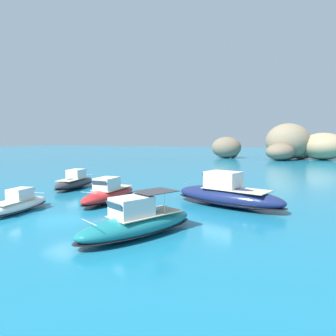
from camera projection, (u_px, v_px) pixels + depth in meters
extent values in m
plane|color=#197093|center=(62.00, 220.00, 23.01)|extent=(400.00, 400.00, 0.00)
ellipsoid|color=#84755B|center=(288.00, 141.00, 90.38)|extent=(18.06, 18.21, 10.79)
ellipsoid|color=#9E8966|center=(323.00, 146.00, 87.82)|extent=(17.22, 17.50, 7.93)
ellipsoid|color=#756651|center=(280.00, 152.00, 85.55)|extent=(10.05, 11.15, 4.88)
ellipsoid|color=#9E8966|center=(301.00, 150.00, 91.25)|extent=(8.81, 7.05, 5.67)
ellipsoid|color=#9E8966|center=(226.00, 153.00, 97.29)|extent=(5.81, 6.02, 3.18)
ellipsoid|color=#756651|center=(226.00, 147.00, 95.89)|extent=(11.32, 10.59, 6.79)
ellipsoid|color=#84755B|center=(233.00, 149.00, 96.12)|extent=(4.29, 4.64, 5.87)
ellipsoid|color=navy|center=(228.00, 197.00, 27.60)|extent=(11.10, 5.87, 1.81)
ellipsoid|color=black|center=(228.00, 201.00, 27.64)|extent=(11.33, 5.99, 0.22)
cube|color=#C6B793|center=(236.00, 189.00, 27.02)|extent=(6.36, 4.15, 0.06)
cube|color=silver|center=(223.00, 179.00, 27.79)|extent=(3.46, 2.94, 1.49)
cube|color=#2D4756|center=(209.00, 177.00, 28.73)|extent=(0.86, 2.09, 0.79)
cylinder|color=silver|center=(191.00, 182.00, 30.14)|extent=(0.62, 2.17, 0.04)
ellipsoid|color=#2D2D33|center=(75.00, 183.00, 37.67)|extent=(3.70, 8.11, 1.33)
ellipsoid|color=black|center=(75.00, 185.00, 37.70)|extent=(3.78, 8.27, 0.16)
cube|color=#C6B793|center=(72.00, 179.00, 37.05)|extent=(2.73, 4.59, 0.06)
cube|color=silver|center=(76.00, 174.00, 37.94)|extent=(2.01, 2.45, 1.09)
cube|color=#2D4756|center=(81.00, 172.00, 39.00)|extent=(1.55, 0.52, 0.58)
cylinder|color=silver|center=(87.00, 174.00, 40.54)|extent=(1.62, 0.33, 0.04)
ellipsoid|color=red|center=(109.00, 195.00, 29.52)|extent=(2.70, 8.29, 1.40)
ellipsoid|color=black|center=(109.00, 198.00, 29.55)|extent=(2.75, 8.45, 0.17)
cube|color=#C6B793|center=(113.00, 188.00, 30.03)|extent=(2.22, 4.58, 0.06)
cube|color=silver|center=(107.00, 183.00, 29.03)|extent=(1.79, 2.35, 1.15)
cube|color=#2D4756|center=(99.00, 184.00, 27.94)|extent=(1.61, 0.31, 0.61)
cylinder|color=silver|center=(89.00, 193.00, 26.50)|extent=(1.73, 0.08, 0.04)
ellipsoid|color=white|center=(18.00, 206.00, 25.47)|extent=(2.93, 6.81, 1.12)
ellipsoid|color=black|center=(18.00, 208.00, 25.50)|extent=(2.99, 6.95, 0.13)
cube|color=#C6B793|center=(13.00, 201.00, 24.95)|extent=(2.20, 3.83, 0.06)
cube|color=silver|center=(20.00, 194.00, 25.69)|extent=(1.64, 2.03, 0.92)
cube|color=#2D4756|center=(28.00, 191.00, 26.59)|extent=(1.30, 0.41, 0.49)
cylinder|color=silver|center=(38.00, 193.00, 27.87)|extent=(1.37, 0.24, 0.04)
ellipsoid|color=#19727A|center=(138.00, 225.00, 19.19)|extent=(5.88, 8.91, 1.46)
ellipsoid|color=black|center=(138.00, 230.00, 19.23)|extent=(6.00, 9.09, 0.18)
cube|color=#C6B793|center=(146.00, 214.00, 19.56)|extent=(3.94, 5.22, 0.06)
cube|color=silver|center=(132.00, 207.00, 18.79)|extent=(2.64, 2.94, 1.20)
cube|color=#2D4756|center=(115.00, 208.00, 17.97)|extent=(1.64, 0.94, 0.64)
cylinder|color=silver|center=(89.00, 222.00, 16.90)|extent=(1.66, 0.77, 0.04)
cube|color=#333338|center=(156.00, 191.00, 19.99)|extent=(2.89, 3.18, 0.04)
cylinder|color=silver|center=(165.00, 204.00, 19.38)|extent=(0.03, 0.03, 1.38)
cylinder|color=silver|center=(148.00, 199.00, 20.73)|extent=(0.03, 0.03, 1.38)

